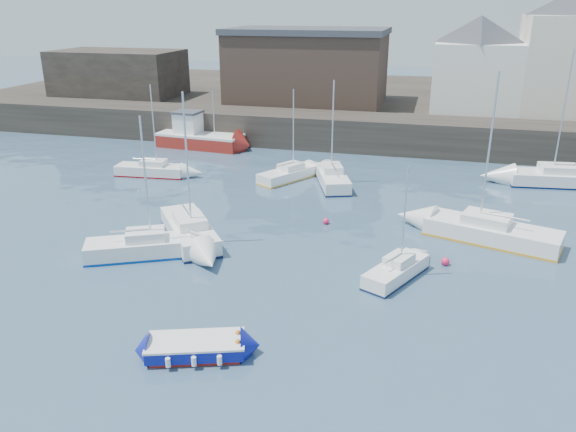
% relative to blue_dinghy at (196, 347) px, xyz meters
% --- Properties ---
extents(water, '(220.00, 220.00, 0.00)m').
position_rel_blue_dinghy_xyz_m(water, '(0.58, -0.13, -0.40)').
color(water, '#2D4760').
rests_on(water, ground).
extents(quay_wall, '(90.00, 5.00, 3.00)m').
position_rel_blue_dinghy_xyz_m(quay_wall, '(0.58, 34.87, 1.10)').
color(quay_wall, '#28231E').
rests_on(quay_wall, ground).
extents(land_strip, '(90.00, 32.00, 2.80)m').
position_rel_blue_dinghy_xyz_m(land_strip, '(0.58, 52.87, 1.00)').
color(land_strip, '#28231E').
rests_on(land_strip, ground).
extents(bldg_east_d, '(11.14, 11.14, 8.95)m').
position_rel_blue_dinghy_xyz_m(bldg_east_d, '(11.58, 41.37, 6.96)').
color(bldg_east_d, white).
rests_on(bldg_east_d, land_strip).
extents(warehouse, '(16.40, 10.40, 7.60)m').
position_rel_blue_dinghy_xyz_m(warehouse, '(-5.42, 42.87, 6.22)').
color(warehouse, '#3D2D26').
rests_on(warehouse, land_strip).
extents(bldg_west, '(14.00, 8.00, 5.00)m').
position_rel_blue_dinghy_xyz_m(bldg_west, '(-27.42, 41.87, 4.90)').
color(bldg_west, '#353028').
rests_on(bldg_west, land_strip).
extents(blue_dinghy, '(4.09, 2.76, 0.72)m').
position_rel_blue_dinghy_xyz_m(blue_dinghy, '(0.00, 0.00, 0.00)').
color(blue_dinghy, maroon).
rests_on(blue_dinghy, ground).
extents(fishing_boat, '(8.36, 3.77, 5.38)m').
position_rel_blue_dinghy_xyz_m(fishing_boat, '(-13.39, 31.40, 0.64)').
color(fishing_boat, maroon).
rests_on(fishing_boat, ground).
extents(sailboat_a, '(6.07, 4.25, 7.60)m').
position_rel_blue_dinghy_xyz_m(sailboat_a, '(-6.53, 7.82, 0.13)').
color(sailboat_a, white).
rests_on(sailboat_a, ground).
extents(sailboat_b, '(5.68, 6.58, 8.55)m').
position_rel_blue_dinghy_xyz_m(sailboat_b, '(-5.00, 10.63, 0.16)').
color(sailboat_b, white).
rests_on(sailboat_b, ground).
extents(sailboat_c, '(3.14, 4.51, 5.71)m').
position_rel_blue_dinghy_xyz_m(sailboat_c, '(6.99, 8.59, 0.04)').
color(sailboat_c, white).
rests_on(sailboat_c, ground).
extents(sailboat_d, '(7.83, 4.53, 9.51)m').
position_rel_blue_dinghy_xyz_m(sailboat_d, '(11.86, 14.73, 0.18)').
color(sailboat_d, white).
rests_on(sailboat_d, ground).
extents(sailboat_e, '(5.66, 2.24, 7.11)m').
position_rel_blue_dinghy_xyz_m(sailboat_e, '(-13.22, 21.71, 0.06)').
color(sailboat_e, white).
rests_on(sailboat_e, ground).
extents(sailboat_f, '(3.75, 6.19, 7.67)m').
position_rel_blue_dinghy_xyz_m(sailboat_f, '(1.11, 22.96, 0.14)').
color(sailboat_f, white).
rests_on(sailboat_f, ground).
extents(sailboat_g, '(8.02, 3.35, 9.86)m').
position_rel_blue_dinghy_xyz_m(sailboat_g, '(17.81, 27.23, 0.16)').
color(sailboat_g, white).
rests_on(sailboat_g, ground).
extents(sailboat_h, '(4.17, 5.45, 6.86)m').
position_rel_blue_dinghy_xyz_m(sailboat_h, '(-2.41, 23.46, 0.05)').
color(sailboat_h, white).
rests_on(sailboat_h, ground).
extents(buoy_near, '(0.34, 0.34, 0.34)m').
position_rel_blue_dinghy_xyz_m(buoy_near, '(-8.26, 6.55, -0.40)').
color(buoy_near, '#FF2556').
rests_on(buoy_near, ground).
extents(buoy_mid, '(0.44, 0.44, 0.44)m').
position_rel_blue_dinghy_xyz_m(buoy_mid, '(9.37, 10.81, -0.40)').
color(buoy_mid, '#FF2556').
rests_on(buoy_mid, ground).
extents(buoy_far, '(0.39, 0.39, 0.39)m').
position_rel_blue_dinghy_xyz_m(buoy_far, '(2.20, 14.96, -0.40)').
color(buoy_far, '#FF2556').
rests_on(buoy_far, ground).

